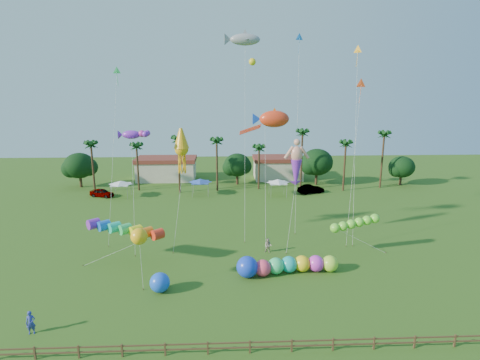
{
  "coord_description": "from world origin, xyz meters",
  "views": [
    {
      "loc": [
        -1.74,
        -29.19,
        18.09
      ],
      "look_at": [
        0.0,
        10.0,
        9.0
      ],
      "focal_mm": 28.0,
      "sensor_mm": 36.0,
      "label": 1
    }
  ],
  "objects_px": {
    "car_a": "(102,193)",
    "caterpillar_inflatable": "(284,265)",
    "spectator_a": "(31,323)",
    "blue_ball": "(160,283)",
    "spectator_b": "(268,246)",
    "car_b": "(311,189)"
  },
  "relations": [
    {
      "from": "car_a",
      "to": "blue_ball",
      "type": "distance_m",
      "value": 37.3
    },
    {
      "from": "spectator_a",
      "to": "blue_ball",
      "type": "xyz_separation_m",
      "value": [
        8.88,
        5.87,
        -0.0
      ]
    },
    {
      "from": "car_a",
      "to": "spectator_a",
      "type": "relative_size",
      "value": 2.31
    },
    {
      "from": "spectator_a",
      "to": "caterpillar_inflatable",
      "type": "distance_m",
      "value": 22.82
    },
    {
      "from": "car_b",
      "to": "spectator_b",
      "type": "height_order",
      "value": "spectator_b"
    },
    {
      "from": "car_b",
      "to": "car_a",
      "type": "bearing_deg",
      "value": 73.92
    },
    {
      "from": "car_b",
      "to": "blue_ball",
      "type": "relative_size",
      "value": 2.59
    },
    {
      "from": "car_a",
      "to": "blue_ball",
      "type": "xyz_separation_m",
      "value": [
        15.83,
        -33.77,
        0.2
      ]
    },
    {
      "from": "caterpillar_inflatable",
      "to": "blue_ball",
      "type": "height_order",
      "value": "caterpillar_inflatable"
    },
    {
      "from": "car_a",
      "to": "car_b",
      "type": "relative_size",
      "value": 0.9
    },
    {
      "from": "car_a",
      "to": "blue_ball",
      "type": "bearing_deg",
      "value": -136.07
    },
    {
      "from": "spectator_b",
      "to": "caterpillar_inflatable",
      "type": "distance_m",
      "value": 5.4
    },
    {
      "from": "car_a",
      "to": "caterpillar_inflatable",
      "type": "bearing_deg",
      "value": -118.87
    },
    {
      "from": "spectator_b",
      "to": "caterpillar_inflatable",
      "type": "height_order",
      "value": "caterpillar_inflatable"
    },
    {
      "from": "car_b",
      "to": "spectator_b",
      "type": "distance_m",
      "value": 28.32
    },
    {
      "from": "caterpillar_inflatable",
      "to": "car_a",
      "type": "bearing_deg",
      "value": 125.76
    },
    {
      "from": "car_a",
      "to": "caterpillar_inflatable",
      "type": "xyz_separation_m",
      "value": [
        27.94,
        -30.68,
        0.17
      ]
    },
    {
      "from": "caterpillar_inflatable",
      "to": "blue_ball",
      "type": "relative_size",
      "value": 5.74
    },
    {
      "from": "car_b",
      "to": "spectator_a",
      "type": "distance_m",
      "value": 50.91
    },
    {
      "from": "spectator_b",
      "to": "blue_ball",
      "type": "relative_size",
      "value": 0.91
    },
    {
      "from": "spectator_a",
      "to": "spectator_b",
      "type": "height_order",
      "value": "spectator_a"
    },
    {
      "from": "car_b",
      "to": "spectator_b",
      "type": "relative_size",
      "value": 2.84
    }
  ]
}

